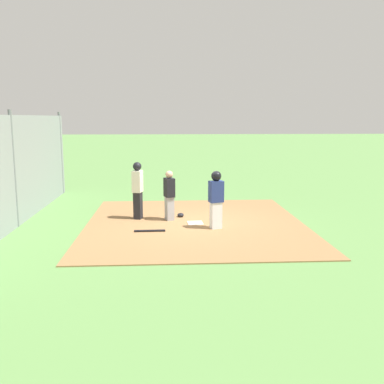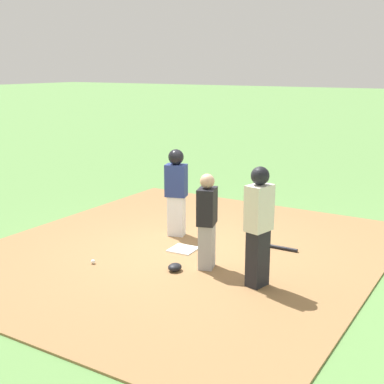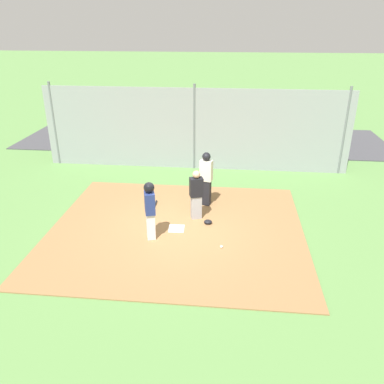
% 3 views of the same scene
% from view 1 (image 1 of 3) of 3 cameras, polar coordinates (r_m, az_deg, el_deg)
% --- Properties ---
extents(ground_plane, '(140.00, 140.00, 0.00)m').
position_cam_1_polar(ground_plane, '(13.00, 0.42, -4.23)').
color(ground_plane, '#5B8947').
extents(dirt_infield, '(7.20, 6.40, 0.03)m').
position_cam_1_polar(dirt_infield, '(13.00, 0.42, -4.16)').
color(dirt_infield, olive).
rests_on(dirt_infield, ground_plane).
extents(home_plate, '(0.46, 0.46, 0.02)m').
position_cam_1_polar(home_plate, '(12.99, 0.42, -4.06)').
color(home_plate, white).
rests_on(home_plate, dirt_infield).
extents(catcher, '(0.44, 0.36, 1.52)m').
position_cam_1_polar(catcher, '(13.29, -2.98, -0.37)').
color(catcher, '#9E9EA3').
rests_on(catcher, dirt_infield).
extents(umpire, '(0.43, 0.34, 1.76)m').
position_cam_1_polar(umpire, '(13.51, -7.11, 0.38)').
color(umpire, black).
rests_on(umpire, dirt_infield).
extents(runner, '(0.36, 0.44, 1.64)m').
position_cam_1_polar(runner, '(12.24, 3.16, -0.51)').
color(runner, silver).
rests_on(runner, dirt_infield).
extents(baseball_bat, '(0.07, 0.86, 0.06)m').
position_cam_1_polar(baseball_bat, '(12.09, -5.54, -5.05)').
color(baseball_bat, black).
rests_on(baseball_bat, dirt_infield).
extents(catcher_mask, '(0.24, 0.20, 0.12)m').
position_cam_1_polar(catcher_mask, '(13.81, -1.50, -3.01)').
color(catcher_mask, black).
rests_on(catcher_mask, dirt_infield).
extents(baseball, '(0.07, 0.07, 0.07)m').
position_cam_1_polar(baseball, '(14.35, 3.60, -2.64)').
color(baseball, white).
rests_on(baseball, dirt_infield).
extents(backstop_fence, '(12.00, 0.10, 3.35)m').
position_cam_1_polar(backstop_fence, '(13.39, -22.25, 2.44)').
color(backstop_fence, '#93999E').
rests_on(backstop_fence, ground_plane).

